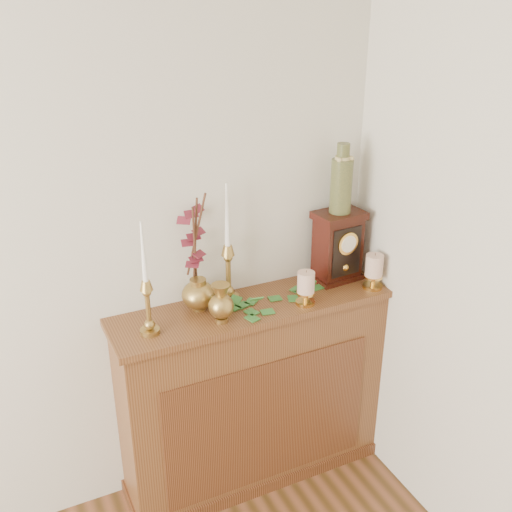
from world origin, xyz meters
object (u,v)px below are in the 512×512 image
bud_vase (221,304)px  candlestick_center (228,264)px  ceramic_vase (341,182)px  candlestick_left (147,299)px  ginger_jar (194,255)px  mantel_clock (338,247)px

bud_vase → candlestick_center: bearing=57.5°
ceramic_vase → candlestick_left: bearing=-173.9°
ginger_jar → mantel_clock: size_ratio=1.60×
candlestick_left → ginger_jar: 0.29m
candlestick_left → mantel_clock: bearing=5.9°
candlestick_center → mantel_clock: size_ratio=1.61×
ginger_jar → mantel_clock: ginger_jar is taller
ginger_jar → bud_vase: bearing=-75.7°
candlestick_left → bud_vase: 0.30m
candlestick_left → ceramic_vase: ceramic_vase is taller
candlestick_center → mantel_clock: candlestick_center is taller
bud_vase → mantel_clock: size_ratio=0.51×
bud_vase → mantel_clock: mantel_clock is taller
ginger_jar → ceramic_vase: bearing=-3.3°
ginger_jar → candlestick_center: bearing=-8.1°
candlestick_center → bud_vase: bearing=-122.5°
ginger_jar → mantel_clock: 0.67m
ginger_jar → ceramic_vase: (0.67, -0.04, 0.23)m
candlestick_left → ceramic_vase: bearing=6.1°
candlestick_left → candlestick_center: 0.40m
candlestick_left → ginger_jar: (0.24, 0.13, 0.08)m
candlestick_left → candlestick_center: candlestick_center is taller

